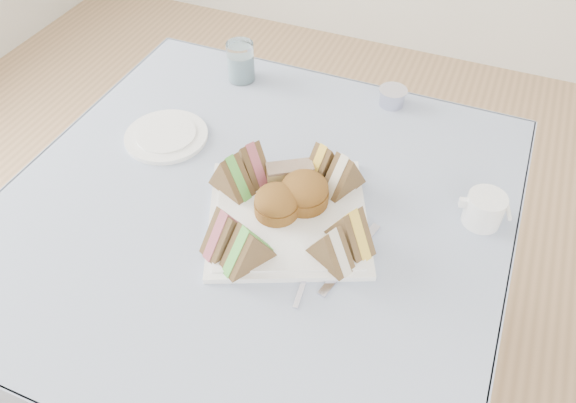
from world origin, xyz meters
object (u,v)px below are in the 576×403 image
at_px(water_glass, 241,62).
at_px(creamer_jug, 484,209).
at_px(serving_plate, 288,217).
at_px(table, 260,307).

height_order(water_glass, creamer_jug, water_glass).
bearing_deg(creamer_jug, serving_plate, -172.94).
relative_size(serving_plate, water_glass, 3.05).
bearing_deg(serving_plate, creamer_jug, -1.99).
distance_m(serving_plate, creamer_jug, 0.39).
xyz_separation_m(serving_plate, creamer_jug, (0.36, 0.14, 0.03)).
distance_m(table, water_glass, 0.63).
bearing_deg(table, water_glass, 118.71).
xyz_separation_m(table, serving_plate, (0.08, -0.01, 0.38)).
height_order(table, serving_plate, serving_plate).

